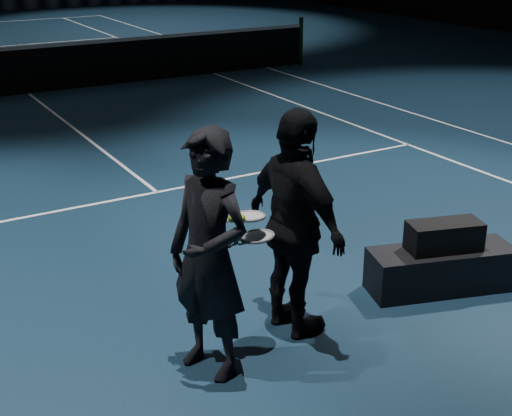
{
  "coord_description": "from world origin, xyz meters",
  "views": [
    {
      "loc": [
        -3.14,
        -14.23,
        3.12
      ],
      "look_at": [
        -0.7,
        -10.05,
        1.19
      ],
      "focal_mm": 50.0,
      "sensor_mm": 36.0,
      "label": 1
    }
  ],
  "objects_px": {
    "player_b": "(296,225)",
    "tennis_balls": "(236,216)",
    "racket_bag": "(444,236)",
    "player_a": "(209,256)",
    "racket_upper": "(248,216)",
    "player_bench": "(441,269)",
    "racket_lower": "(257,236)"
  },
  "relations": [
    {
      "from": "player_bench",
      "to": "racket_upper",
      "type": "height_order",
      "value": "racket_upper"
    },
    {
      "from": "tennis_balls",
      "to": "racket_lower",
      "type": "bearing_deg",
      "value": 9.23
    },
    {
      "from": "player_a",
      "to": "racket_upper",
      "type": "distance_m",
      "value": 0.44
    },
    {
      "from": "player_bench",
      "to": "player_b",
      "type": "xyz_separation_m",
      "value": [
        -1.54,
        0.09,
        0.73
      ]
    },
    {
      "from": "racket_bag",
      "to": "tennis_balls",
      "type": "distance_m",
      "value": 2.22
    },
    {
      "from": "racket_bag",
      "to": "tennis_balls",
      "type": "relative_size",
      "value": 5.51
    },
    {
      "from": "player_b",
      "to": "racket_lower",
      "type": "relative_size",
      "value": 2.74
    },
    {
      "from": "racket_bag",
      "to": "racket_lower",
      "type": "relative_size",
      "value": 0.97
    },
    {
      "from": "player_b",
      "to": "tennis_balls",
      "type": "height_order",
      "value": "player_b"
    },
    {
      "from": "player_bench",
      "to": "racket_lower",
      "type": "bearing_deg",
      "value": -163.32
    },
    {
      "from": "player_bench",
      "to": "player_a",
      "type": "distance_m",
      "value": 2.48
    },
    {
      "from": "player_a",
      "to": "tennis_balls",
      "type": "bearing_deg",
      "value": 79.81
    },
    {
      "from": "player_a",
      "to": "racket_lower",
      "type": "distance_m",
      "value": 0.45
    },
    {
      "from": "racket_upper",
      "to": "racket_bag",
      "type": "bearing_deg",
      "value": -15.98
    },
    {
      "from": "player_b",
      "to": "tennis_balls",
      "type": "relative_size",
      "value": 15.54
    },
    {
      "from": "racket_bag",
      "to": "player_b",
      "type": "distance_m",
      "value": 1.59
    },
    {
      "from": "player_bench",
      "to": "tennis_balls",
      "type": "relative_size",
      "value": 11.03
    },
    {
      "from": "racket_bag",
      "to": "racket_upper",
      "type": "height_order",
      "value": "racket_upper"
    },
    {
      "from": "racket_bag",
      "to": "racket_upper",
      "type": "xyz_separation_m",
      "value": [
        -1.99,
        0.04,
        0.59
      ]
    },
    {
      "from": "player_bench",
      "to": "racket_upper",
      "type": "distance_m",
      "value": 2.19
    },
    {
      "from": "player_b",
      "to": "tennis_balls",
      "type": "xyz_separation_m",
      "value": [
        -0.59,
        -0.11,
        0.24
      ]
    },
    {
      "from": "player_b",
      "to": "tennis_balls",
      "type": "bearing_deg",
      "value": 95.25
    },
    {
      "from": "racket_bag",
      "to": "player_a",
      "type": "relative_size",
      "value": 0.35
    },
    {
      "from": "racket_bag",
      "to": "player_b",
      "type": "relative_size",
      "value": 0.35
    },
    {
      "from": "racket_bag",
      "to": "racket_upper",
      "type": "distance_m",
      "value": 2.07
    },
    {
      "from": "player_bench",
      "to": "player_a",
      "type": "height_order",
      "value": "player_a"
    },
    {
      "from": "player_bench",
      "to": "racket_bag",
      "type": "bearing_deg",
      "value": 0.0
    },
    {
      "from": "racket_upper",
      "to": "player_b",
      "type": "bearing_deg",
      "value": -9.08
    },
    {
      "from": "player_a",
      "to": "player_bench",
      "type": "bearing_deg",
      "value": 69.66
    },
    {
      "from": "player_b",
      "to": "racket_upper",
      "type": "xyz_separation_m",
      "value": [
        -0.45,
        -0.04,
        0.19
      ]
    },
    {
      "from": "player_a",
      "to": "player_b",
      "type": "height_order",
      "value": "same"
    },
    {
      "from": "player_a",
      "to": "racket_bag",
      "type": "bearing_deg",
      "value": 69.66
    }
  ]
}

